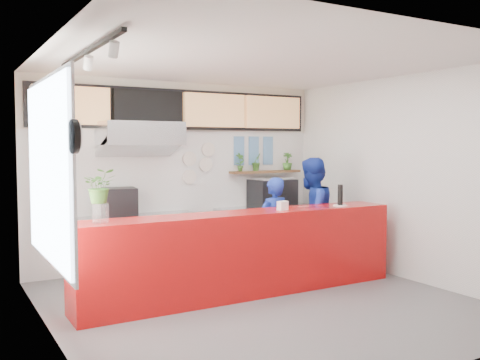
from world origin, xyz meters
name	(u,v)px	position (x,y,z in m)	size (l,w,h in m)	color
floor	(261,302)	(0.00, 0.00, 0.00)	(5.00, 5.00, 0.00)	slate
ceiling	(261,61)	(0.00, 0.00, 3.00)	(5.00, 5.00, 0.00)	silver
wall_back	(180,174)	(0.00, 2.50, 1.50)	(5.00, 5.00, 0.00)	white
wall_left	(51,192)	(-2.50, 0.00, 1.50)	(5.00, 5.00, 0.00)	white
wall_right	(405,177)	(2.50, 0.00, 1.50)	(5.00, 5.00, 0.00)	white
service_counter	(245,254)	(0.00, 0.40, 0.55)	(4.50, 0.60, 1.10)	#BA0D0D
cream_band	(180,107)	(0.00, 2.49, 2.60)	(5.00, 0.02, 0.80)	beige
prep_bench	(141,245)	(-0.80, 2.20, 0.45)	(1.80, 0.60, 0.90)	#B2B5BA
panini_oven	(119,202)	(-1.12, 2.20, 1.12)	(0.48, 0.48, 0.44)	black
extraction_hood	(140,133)	(-0.80, 2.15, 2.15)	(1.20, 0.70, 0.35)	#B2B5BA
hood_lip	(141,147)	(-0.80, 2.15, 1.95)	(1.20, 0.70, 0.08)	#B2B5BA
right_bench	(267,232)	(1.50, 2.20, 0.45)	(1.80, 0.60, 0.90)	#B2B5BA
espresso_machine	(272,193)	(1.61, 2.20, 1.14)	(0.74, 0.53, 0.47)	black
espresso_tray	(272,179)	(1.61, 2.20, 1.38)	(0.64, 0.44, 0.06)	silver
herb_shelf	(266,172)	(1.60, 2.40, 1.50)	(1.40, 0.18, 0.04)	brown
menu_board_far_left	(72,105)	(-1.75, 2.38, 2.55)	(1.10, 0.10, 0.55)	tan
menu_board_mid_left	(148,108)	(-0.59, 2.38, 2.55)	(1.10, 0.10, 0.55)	black
menu_board_mid_right	(214,110)	(0.57, 2.38, 2.55)	(1.10, 0.10, 0.55)	tan
menu_board_far_right	(273,113)	(1.73, 2.38, 2.55)	(1.10, 0.10, 0.55)	tan
soffit	(181,110)	(0.00, 2.46, 2.55)	(4.80, 0.04, 0.65)	black
window_pane	(48,171)	(-2.47, 0.30, 1.70)	(0.04, 2.20, 1.90)	silver
window_frame	(50,171)	(-2.45, 0.30, 1.70)	(0.03, 2.30, 2.00)	#B2B5BA
wall_clock_rim	(74,137)	(-2.46, -0.90, 2.05)	(0.30, 0.30, 0.05)	black
wall_clock_face	(78,137)	(-2.43, -0.90, 2.05)	(0.26, 0.26, 0.02)	white
track_rail	(88,51)	(-2.10, 0.00, 2.94)	(0.05, 2.40, 0.04)	black
dec_plate_a	(189,159)	(0.15, 2.47, 1.75)	(0.24, 0.24, 0.03)	silver
dec_plate_b	(206,164)	(0.45, 2.47, 1.65)	(0.24, 0.24, 0.03)	silver
dec_plate_c	(189,177)	(0.15, 2.47, 1.45)	(0.24, 0.24, 0.03)	silver
dec_plate_d	(208,149)	(0.50, 2.47, 1.90)	(0.24, 0.24, 0.03)	silver
photo_frame_a	(239,144)	(1.10, 2.48, 2.00)	(0.20, 0.02, 0.25)	#598CBF
photo_frame_b	(254,144)	(1.40, 2.48, 2.00)	(0.20, 0.02, 0.25)	#598CBF
photo_frame_c	(268,144)	(1.70, 2.48, 2.00)	(0.20, 0.02, 0.25)	#598CBF
photo_frame_d	(239,158)	(1.10, 2.48, 1.75)	(0.20, 0.02, 0.25)	#598CBF
photo_frame_e	(254,158)	(1.40, 2.48, 1.75)	(0.20, 0.02, 0.25)	#598CBF
photo_frame_f	(268,158)	(1.70, 2.48, 1.75)	(0.20, 0.02, 0.25)	#598CBF
staff_center	(273,227)	(0.85, 1.01, 0.75)	(0.55, 0.36, 1.50)	#162D98
staff_right	(311,215)	(1.53, 0.98, 0.89)	(0.87, 0.67, 1.78)	#162D98
herb_a	(240,162)	(1.08, 2.40, 1.68)	(0.17, 0.12, 0.32)	#386F26
herb_b	(257,162)	(1.41, 2.40, 1.68)	(0.18, 0.14, 0.32)	#386F26
herb_d	(287,161)	(2.07, 2.40, 1.68)	(0.18, 0.16, 0.32)	#386F26
glass_vase	(101,213)	(-1.90, 0.38, 1.21)	(0.18, 0.18, 0.22)	white
basil_vase	(100,186)	(-1.90, 0.38, 1.52)	(0.35, 0.31, 0.39)	#386F26
napkin_holder	(283,206)	(0.54, 0.32, 1.16)	(0.14, 0.09, 0.12)	white
white_plate	(340,206)	(1.53, 0.30, 1.11)	(0.20, 0.20, 0.02)	white
pepper_mill	(340,195)	(1.53, 0.30, 1.26)	(0.07, 0.07, 0.29)	black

